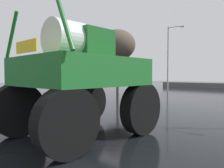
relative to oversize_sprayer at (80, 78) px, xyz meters
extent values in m
plane|color=black|center=(-0.08, 11.36, -2.16)|extent=(120.00, 120.00, 0.00)
cube|color=#9E9B93|center=(-4.35, 1.52, -2.08)|extent=(1.47, 7.57, 0.15)
cylinder|color=black|center=(-1.46, 1.77, -1.18)|extent=(0.58, 1.97, 1.95)
cylinder|color=black|center=(1.63, 1.62, -1.18)|extent=(0.58, 1.97, 1.95)
cylinder|color=black|center=(-1.63, -1.58, -1.18)|extent=(0.58, 1.97, 1.95)
cylinder|color=black|center=(1.46, -1.73, -1.18)|extent=(0.58, 1.97, 1.95)
cube|color=#1E6B28|center=(0.00, 0.02, 0.21)|extent=(3.79, 4.22, 0.98)
cube|color=#1A5B22|center=(0.02, 0.44, 1.24)|extent=(1.52, 1.48, 1.10)
cylinder|color=silver|center=(-0.03, -0.57, 1.34)|extent=(1.36, 1.37, 1.29)
cylinder|color=#1E6B28|center=(-1.70, -1.72, 1.48)|extent=(1.04, 0.17, 1.64)
cylinder|color=#1E6B28|center=(1.53, -1.88, 1.53)|extent=(0.88, 0.16, 1.71)
cube|color=yellow|center=(-0.10, -2.03, 0.94)|extent=(1.30, 0.10, 0.36)
cylinder|color=#A8AAAF|center=(-5.50, 5.22, -0.53)|extent=(0.11, 0.11, 3.25)
cube|color=black|center=(-5.50, 5.43, 0.57)|extent=(0.24, 0.32, 0.84)
sphere|color=red|center=(-5.50, 5.62, 0.84)|extent=(0.17, 0.17, 0.17)
sphere|color=#3C2403|center=(-5.50, 5.62, 0.57)|extent=(0.17, 0.17, 0.17)
sphere|color=black|center=(-5.50, 5.62, 0.30)|extent=(0.17, 0.17, 0.17)
cylinder|color=#A8AAAF|center=(-7.12, 21.72, 2.19)|extent=(0.18, 0.18, 8.70)
cylinder|color=#A8AAAF|center=(-6.14, 21.72, 6.39)|extent=(1.96, 0.10, 0.10)
cube|color=silver|center=(-5.16, 21.72, 6.29)|extent=(0.50, 0.24, 0.16)
cylinder|color=#473828|center=(-10.72, 15.43, 0.05)|extent=(0.32, 0.32, 4.42)
ellipsoid|color=brown|center=(-10.72, 15.43, 3.79)|extent=(4.37, 4.37, 3.72)
camera|label=1|loc=(6.09, -5.33, 0.09)|focal=34.81mm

